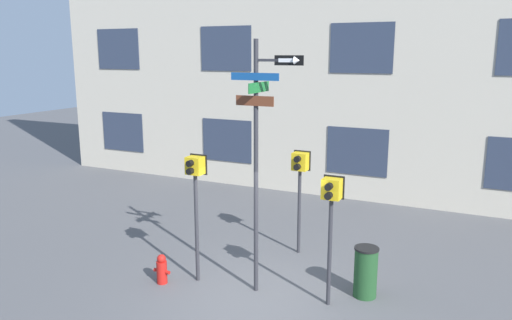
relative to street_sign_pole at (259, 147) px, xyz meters
The scene contains 7 objects.
ground_plane 3.01m from the street_sign_pole, 69.59° to the right, with size 60.00×60.00×0.00m, color #515154.
street_sign_pole is the anchor object (origin of this frame).
pedestrian_signal_left 1.63m from the street_sign_pole, behind, with size 0.39×0.40×2.72m.
pedestrian_signal_right 1.75m from the street_sign_pole, ahead, with size 0.40×0.40×2.53m.
pedestrian_signal_across 2.44m from the street_sign_pole, 89.63° to the left, with size 0.42×0.40×2.50m.
fire_hydrant 3.39m from the street_sign_pole, 164.47° to the right, with size 0.38×0.22×0.64m.
trash_bin 3.26m from the street_sign_pole, 19.57° to the left, with size 0.48×0.48×1.03m.
Camera 1 is at (3.86, -8.16, 4.75)m, focal length 35.00 mm.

